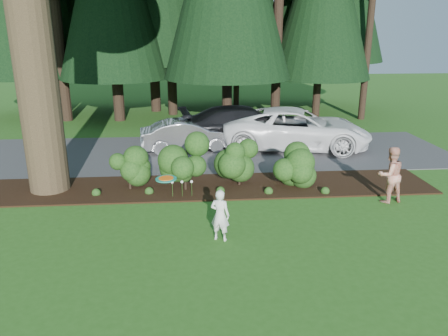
% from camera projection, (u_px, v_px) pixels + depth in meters
% --- Properties ---
extents(ground, '(80.00, 80.00, 0.00)m').
position_uv_depth(ground, '(193.00, 231.00, 11.41)').
color(ground, '#275618').
rests_on(ground, ground).
extents(mulch_bed, '(16.00, 2.50, 0.05)m').
position_uv_depth(mulch_bed, '(192.00, 187.00, 14.49)').
color(mulch_bed, black).
rests_on(mulch_bed, ground).
extents(driveway, '(22.00, 6.00, 0.03)m').
position_uv_depth(driveway, '(191.00, 153.00, 18.53)').
color(driveway, '#38383A').
rests_on(driveway, ground).
extents(shrub_row, '(6.53, 1.60, 1.61)m').
position_uv_depth(shrub_row, '(215.00, 165.00, 14.20)').
color(shrub_row, '#163B12').
rests_on(shrub_row, ground).
extents(lily_cluster, '(0.69, 0.09, 0.57)m').
position_uv_depth(lily_cluster, '(182.00, 183.00, 13.51)').
color(lily_cluster, '#163B12').
rests_on(lily_cluster, ground).
extents(car_silver_wagon, '(4.16, 1.91, 1.32)m').
position_uv_depth(car_silver_wagon, '(188.00, 135.00, 18.66)').
color(car_silver_wagon, '#B0B0B5').
rests_on(car_silver_wagon, driveway).
extents(car_white_suv, '(6.76, 4.08, 1.75)m').
position_uv_depth(car_white_suv, '(297.00, 129.00, 18.92)').
color(car_white_suv, white).
rests_on(car_white_suv, driveway).
extents(car_dark_suv, '(6.11, 3.06, 1.70)m').
position_uv_depth(car_dark_suv, '(245.00, 125.00, 19.70)').
color(car_dark_suv, black).
rests_on(car_dark_suv, driveway).
extents(child, '(0.57, 0.48, 1.33)m').
position_uv_depth(child, '(220.00, 215.00, 10.75)').
color(child, silver).
rests_on(child, ground).
extents(adult, '(0.94, 0.79, 1.72)m').
position_uv_depth(adult, '(390.00, 175.00, 13.10)').
color(adult, '#CA3F1A').
rests_on(adult, ground).
extents(frisbee, '(0.50, 0.50, 0.05)m').
position_uv_depth(frisbee, '(166.00, 179.00, 10.38)').
color(frisbee, '#18846F').
rests_on(frisbee, ground).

